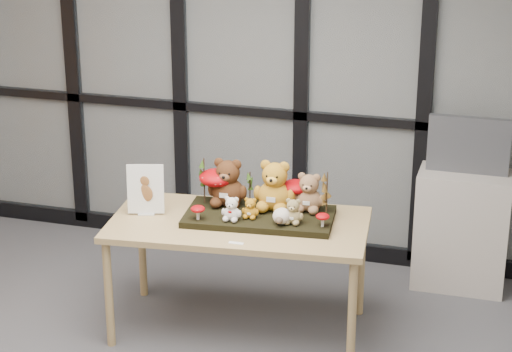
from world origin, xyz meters
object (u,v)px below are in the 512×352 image
(mushroom_front_right, at_px, (323,219))
(mushroom_back_left, at_px, (217,185))
(bear_brown_medium, at_px, (228,179))
(mushroom_front_left, at_px, (198,212))
(bear_small_yellow, at_px, (251,207))
(bear_white_bow, at_px, (232,207))
(plush_cream_hedgehog, at_px, (282,215))
(cabinet, at_px, (462,230))
(bear_beige_small, at_px, (293,210))
(monitor, at_px, (469,145))
(bear_tan_back, at_px, (309,190))
(bear_pooh_yellow, at_px, (275,183))
(mushroom_back_right, at_px, (295,193))
(diorama_tray, at_px, (259,217))
(display_table, at_px, (239,232))
(sign_holder, at_px, (146,191))

(mushroom_front_right, bearing_deg, mushroom_back_left, 166.32)
(bear_brown_medium, height_order, mushroom_front_left, bear_brown_medium)
(bear_small_yellow, bearing_deg, bear_white_bow, -151.74)
(bear_small_yellow, distance_m, mushroom_front_left, 0.31)
(plush_cream_hedgehog, relative_size, cabinet, 0.13)
(bear_brown_medium, xyz_separation_m, bear_beige_small, (0.45, -0.17, -0.08))
(monitor, bearing_deg, bear_small_yellow, -139.06)
(bear_small_yellow, bearing_deg, bear_tan_back, 28.76)
(bear_pooh_yellow, xyz_separation_m, bear_beige_small, (0.16, -0.18, -0.09))
(mushroom_back_left, xyz_separation_m, mushroom_back_right, (0.48, 0.08, -0.03))
(bear_pooh_yellow, relative_size, bear_small_yellow, 2.45)
(bear_white_bow, bearing_deg, bear_brown_medium, 107.14)
(diorama_tray, bearing_deg, mushroom_front_left, -156.08)
(diorama_tray, bearing_deg, bear_white_bow, -139.10)
(display_table, relative_size, monitor, 3.04)
(mushroom_back_right, distance_m, cabinet, 1.31)
(bear_beige_small, xyz_separation_m, sign_holder, (-0.91, -0.03, 0.03))
(diorama_tray, relative_size, bear_white_bow, 5.47)
(mushroom_front_left, distance_m, monitor, 1.86)
(mushroom_front_right, relative_size, cabinet, 0.11)
(diorama_tray, distance_m, sign_holder, 0.71)
(plush_cream_hedgehog, xyz_separation_m, sign_holder, (-0.85, -0.00, 0.06))
(bear_beige_small, height_order, cabinet, bear_beige_small)
(display_table, relative_size, sign_holder, 5.09)
(bear_beige_small, bearing_deg, mushroom_back_right, 95.38)
(cabinet, relative_size, monitor, 1.53)
(bear_brown_medium, height_order, plush_cream_hedgehog, bear_brown_medium)
(mushroom_front_left, distance_m, cabinet, 1.89)
(plush_cream_hedgehog, distance_m, cabinet, 1.48)
(display_table, xyz_separation_m, mushroom_front_right, (0.51, -0.01, 0.15))
(mushroom_back_left, height_order, cabinet, mushroom_back_left)
(mushroom_back_right, height_order, monitor, monitor)
(bear_pooh_yellow, height_order, bear_small_yellow, bear_pooh_yellow)
(bear_beige_small, bearing_deg, mushroom_front_left, -175.08)
(display_table, distance_m, bear_small_yellow, 0.19)
(display_table, distance_m, bear_white_bow, 0.20)
(bear_white_bow, distance_m, mushroom_front_right, 0.54)
(bear_pooh_yellow, relative_size, mushroom_back_left, 1.40)
(display_table, relative_size, bear_small_yellow, 11.65)
(mushroom_back_right, distance_m, sign_holder, 0.91)
(bear_pooh_yellow, height_order, sign_holder, bear_pooh_yellow)
(bear_tan_back, relative_size, mushroom_back_left, 1.09)
(diorama_tray, height_order, mushroom_back_right, mushroom_back_right)
(bear_white_bow, bearing_deg, sign_holder, 171.39)
(bear_beige_small, bearing_deg, plush_cream_hedgehog, -159.81)
(bear_white_bow, distance_m, monitor, 1.68)
(plush_cream_hedgehog, height_order, sign_holder, sign_holder)
(plush_cream_hedgehog, xyz_separation_m, mushroom_front_left, (-0.49, -0.08, -0.01))
(diorama_tray, bearing_deg, bear_brown_medium, 152.25)
(plush_cream_hedgehog, relative_size, mushroom_front_left, 1.13)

